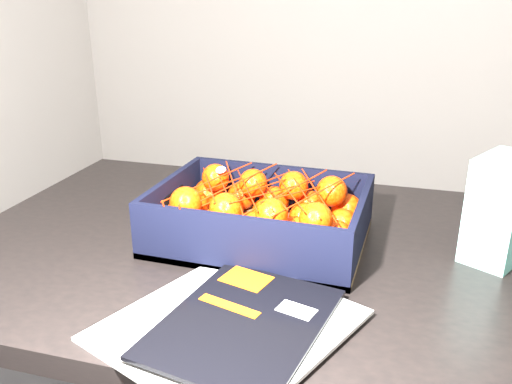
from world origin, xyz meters
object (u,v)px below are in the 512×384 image
(table, at_px, (268,289))
(magazine_stack, at_px, (233,323))
(produce_crate, at_px, (261,224))
(retail_carton, at_px, (502,209))

(table, relative_size, magazine_stack, 3.13)
(table, xyz_separation_m, produce_crate, (-0.02, 0.01, 0.13))
(table, relative_size, retail_carton, 6.46)
(table, bearing_deg, produce_crate, 144.44)
(table, bearing_deg, magazine_stack, -83.82)
(magazine_stack, height_order, retail_carton, retail_carton)
(magazine_stack, height_order, produce_crate, produce_crate)
(retail_carton, bearing_deg, magazine_stack, -109.74)
(magazine_stack, xyz_separation_m, produce_crate, (-0.05, 0.29, 0.02))
(magazine_stack, bearing_deg, table, 96.18)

